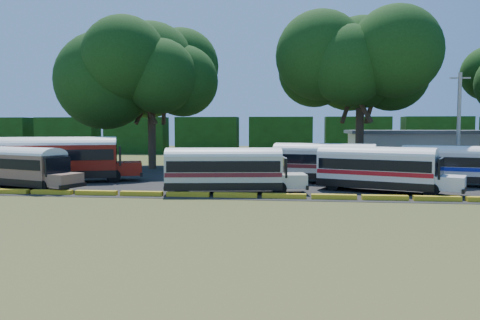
# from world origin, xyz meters

# --- Properties ---
(ground) EXTENTS (160.00, 160.00, 0.00)m
(ground) POSITION_xyz_m (0.00, 0.00, 0.00)
(ground) COLOR #384C19
(ground) RESTS_ON ground
(asphalt_strip) EXTENTS (64.00, 24.00, 0.02)m
(asphalt_strip) POSITION_xyz_m (1.00, 12.00, 0.01)
(asphalt_strip) COLOR black
(asphalt_strip) RESTS_ON ground
(curb) EXTENTS (53.70, 0.45, 0.30)m
(curb) POSITION_xyz_m (-0.00, 1.00, 0.15)
(curb) COLOR gold
(curb) RESTS_ON ground
(terminal_building) EXTENTS (19.00, 9.00, 4.00)m
(terminal_building) POSITION_xyz_m (18.00, 30.00, 2.03)
(terminal_building) COLOR beige
(terminal_building) RESTS_ON ground
(treeline_backdrop) EXTENTS (130.00, 4.00, 6.00)m
(treeline_backdrop) POSITION_xyz_m (0.00, 48.00, 3.00)
(treeline_backdrop) COLOR #15320E
(treeline_backdrop) RESTS_ON ground
(bus_beige) EXTENTS (9.23, 5.23, 2.97)m
(bus_beige) POSITION_xyz_m (-17.13, 3.46, 1.70)
(bus_beige) COLOR black
(bus_beige) RESTS_ON ground
(bus_red) EXTENTS (11.21, 6.26, 3.60)m
(bus_red) POSITION_xyz_m (-16.08, 7.25, 2.07)
(bus_red) COLOR black
(bus_red) RESTS_ON ground
(bus_cream_west) EXTENTS (9.43, 3.55, 3.02)m
(bus_cream_west) POSITION_xyz_m (-2.29, 2.64, 1.71)
(bus_cream_west) COLOR black
(bus_cream_west) RESTS_ON ground
(bus_cream_east) EXTENTS (9.74, 4.20, 3.11)m
(bus_cream_east) POSITION_xyz_m (4.63, 9.17, 1.76)
(bus_cream_east) COLOR black
(bus_cream_east) RESTS_ON ground
(bus_white_red) EXTENTS (9.46, 5.65, 3.06)m
(bus_white_red) POSITION_xyz_m (7.76, 4.54, 1.73)
(bus_white_red) COLOR black
(bus_white_red) RESTS_ON ground
(bus_white_blue) EXTENTS (9.34, 4.64, 2.99)m
(bus_white_blue) POSITION_xyz_m (14.12, 8.58, 1.69)
(bus_white_blue) COLOR black
(bus_white_blue) RESTS_ON ground
(tree_west) EXTENTS (12.94, 12.94, 15.21)m
(tree_west) POSITION_xyz_m (-12.67, 19.98, 10.44)
(tree_west) COLOR #39241C
(tree_west) RESTS_ON ground
(tree_center) EXTENTS (12.23, 12.23, 15.16)m
(tree_center) POSITION_xyz_m (8.53, 19.82, 10.65)
(tree_center) COLOR #39241C
(tree_center) RESTS_ON ground
(utility_pole) EXTENTS (1.60, 0.30, 8.75)m
(utility_pole) POSITION_xyz_m (15.33, 12.24, 4.48)
(utility_pole) COLOR gray
(utility_pole) RESTS_ON ground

